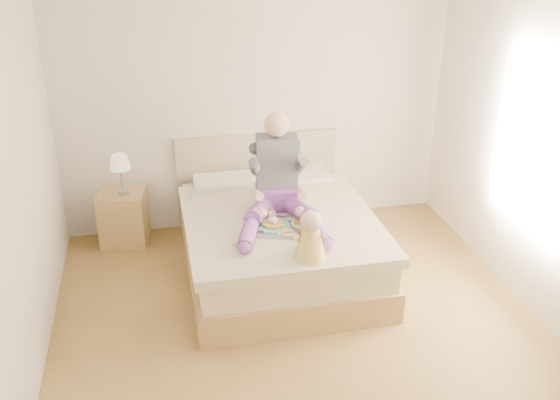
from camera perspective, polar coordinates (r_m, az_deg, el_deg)
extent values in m
cube|color=brown|center=(5.16, 2.14, -12.08)|extent=(4.00, 4.20, 0.01)
cube|color=beige|center=(6.42, -2.26, 9.08)|extent=(4.00, 0.02, 2.70)
cube|color=beige|center=(2.78, 13.48, -15.18)|extent=(4.00, 0.02, 2.70)
cube|color=beige|center=(4.46, -23.35, -0.44)|extent=(0.02, 4.20, 2.70)
cube|color=beige|center=(5.31, 23.85, 3.44)|extent=(0.02, 4.20, 2.70)
cube|color=white|center=(5.44, 22.65, 4.70)|extent=(0.02, 1.30, 1.60)
cube|color=white|center=(5.44, 22.61, 4.70)|extent=(0.01, 1.18, 1.48)
cube|color=olive|center=(5.91, -0.23, -5.17)|extent=(1.68, 2.13, 0.28)
cube|color=beige|center=(5.78, -0.23, -2.95)|extent=(1.60, 2.05, 0.24)
cube|color=beige|center=(5.57, 0.08, -2.16)|extent=(1.70, 1.80, 0.09)
cube|color=#EEE6CE|center=(6.31, -5.01, 1.37)|extent=(0.62, 0.40, 0.14)
cube|color=#EEE6CE|center=(6.43, 1.72, 1.94)|extent=(0.62, 0.40, 0.14)
cube|color=tan|center=(6.69, -2.12, 2.05)|extent=(1.70, 0.08, 1.00)
cube|color=olive|center=(6.52, -14.10, -1.53)|extent=(0.51, 0.47, 0.56)
cylinder|color=#A8AAAF|center=(6.36, -14.14, 0.73)|extent=(0.11, 0.11, 0.04)
cylinder|color=#A8AAAF|center=(6.31, -14.26, 1.81)|extent=(0.02, 0.02, 0.23)
cone|color=beige|center=(6.24, -14.44, 3.38)|extent=(0.20, 0.20, 0.15)
cube|color=#713A93|center=(5.76, -0.25, 0.31)|extent=(0.43, 0.36, 0.19)
cube|color=#3E3E46|center=(5.69, -0.30, 3.50)|extent=(0.40, 0.27, 0.50)
sphere|color=#EEB694|center=(5.54, -0.29, 6.95)|extent=(0.23, 0.23, 0.23)
cylinder|color=#713A93|center=(5.53, -1.76, -0.91)|extent=(0.38, 0.54, 0.22)
cylinder|color=#713A93|center=(5.19, -2.89, -3.01)|extent=(0.26, 0.49, 0.13)
sphere|color=#713A93|center=(4.99, -3.27, -4.35)|extent=(0.11, 0.11, 0.11)
cylinder|color=#3E3E46|center=(5.54, -2.32, 3.08)|extent=(0.16, 0.32, 0.25)
cylinder|color=#EEB694|center=(5.43, -2.09, 0.50)|extent=(0.08, 0.32, 0.17)
sphere|color=#EEB694|center=(5.34, -1.66, -1.19)|extent=(0.09, 0.09, 0.09)
cylinder|color=#713A93|center=(5.56, 1.64, -0.79)|extent=(0.27, 0.55, 0.22)
cylinder|color=#713A93|center=(5.23, 3.45, -2.76)|extent=(0.15, 0.48, 0.13)
sphere|color=#713A93|center=(5.05, 4.26, -4.05)|extent=(0.11, 0.11, 0.11)
cylinder|color=#3E3E46|center=(5.57, 1.93, 3.21)|extent=(0.10, 0.31, 0.25)
cylinder|color=#EEB694|center=(5.46, 2.02, 0.63)|extent=(0.15, 0.33, 0.17)
sphere|color=#EEB694|center=(5.36, 1.86, -1.06)|extent=(0.09, 0.09, 0.09)
cube|color=#A8AAAF|center=(5.38, 0.41, -2.59)|extent=(0.58, 0.52, 0.01)
cylinder|color=#41BCAB|center=(5.40, -0.63, -2.35)|extent=(0.29, 0.29, 0.02)
cylinder|color=#B6903C|center=(5.39, -0.63, -2.17)|extent=(0.19, 0.19, 0.02)
cylinder|color=white|center=(5.50, -1.06, -1.31)|extent=(0.08, 0.08, 0.10)
torus|color=white|center=(5.50, -0.53, -1.31)|extent=(0.04, 0.07, 0.07)
cylinder|color=brown|center=(5.48, -1.06, -0.87)|extent=(0.08, 0.08, 0.01)
cylinder|color=white|center=(5.44, 1.84, -2.16)|extent=(0.16, 0.16, 0.01)
cube|color=#B6903C|center=(5.43, 1.84, -2.01)|extent=(0.11, 0.10, 0.02)
cylinder|color=white|center=(5.28, 0.50, -3.04)|extent=(0.16, 0.16, 0.01)
ellipsoid|color=red|center=(5.27, 0.75, -2.93)|extent=(0.04, 0.03, 0.01)
cylinder|color=white|center=(5.39, 2.56, -1.74)|extent=(0.07, 0.07, 0.13)
cylinder|color=orange|center=(5.39, 2.56, -1.76)|extent=(0.07, 0.07, 0.12)
cylinder|color=white|center=(5.26, 2.05, -2.98)|extent=(0.07, 0.07, 0.04)
cylinder|color=#411309|center=(5.26, 2.05, -2.99)|extent=(0.06, 0.06, 0.03)
cone|color=gold|center=(4.88, 2.79, -4.02)|extent=(0.25, 0.25, 0.27)
sphere|color=#EEB694|center=(4.79, 2.84, -1.95)|extent=(0.17, 0.17, 0.17)
cylinder|color=#EEB694|center=(5.03, 2.14, -4.22)|extent=(0.12, 0.20, 0.06)
sphere|color=#EEB694|center=(5.11, 2.01, -3.71)|extent=(0.05, 0.05, 0.05)
cylinder|color=#EEB694|center=(4.86, 1.63, -3.44)|extent=(0.10, 0.14, 0.12)
cylinder|color=#EEB694|center=(5.04, 3.20, -4.20)|extent=(0.07, 0.19, 0.06)
sphere|color=#EEB694|center=(5.12, 3.18, -3.69)|extent=(0.05, 0.05, 0.05)
cylinder|color=#EEB694|center=(4.87, 3.96, -3.41)|extent=(0.06, 0.14, 0.12)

